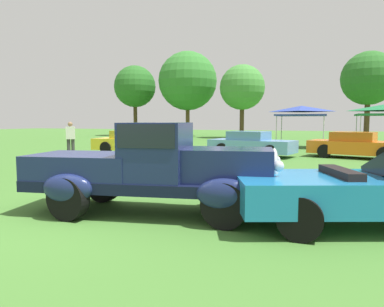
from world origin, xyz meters
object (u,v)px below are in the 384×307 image
object	(u,v)px
neighbor_convertible	(372,191)
show_car_skyblue	(251,144)
canopy_tent_left_field	(301,110)
show_car_yellow	(134,142)
show_car_orange	(356,145)
feature_pickup_truck	(153,167)
spectator_far_side	(71,138)

from	to	relation	value
neighbor_convertible	show_car_skyblue	size ratio (longest dim) A/B	1.06
show_car_skyblue	canopy_tent_left_field	bearing A→B (deg)	74.04
show_car_yellow	show_car_orange	world-z (taller)	same
neighbor_convertible	show_car_orange	world-z (taller)	neighbor_convertible
feature_pickup_truck	canopy_tent_left_field	size ratio (longest dim) A/B	1.55
neighbor_convertible	show_car_skyblue	bearing A→B (deg)	110.98
neighbor_convertible	show_car_yellow	size ratio (longest dim) A/B	1.05
show_car_skyblue	neighbor_convertible	bearing A→B (deg)	-69.02
show_car_orange	show_car_skyblue	bearing A→B (deg)	-171.36
show_car_skyblue	feature_pickup_truck	bearing A→B (deg)	-87.79
show_car_orange	spectator_far_side	world-z (taller)	spectator_far_side
neighbor_convertible	canopy_tent_left_field	size ratio (longest dim) A/B	1.50
show_car_yellow	show_car_skyblue	xyz separation A→B (m)	(6.21, 0.68, -0.00)
spectator_far_side	canopy_tent_left_field	world-z (taller)	canopy_tent_left_field
show_car_yellow	show_car_skyblue	bearing A→B (deg)	6.28
neighbor_convertible	spectator_far_side	world-z (taller)	spectator_far_side
neighbor_convertible	canopy_tent_left_field	distance (m)	17.87
neighbor_convertible	show_car_skyblue	world-z (taller)	neighbor_convertible
neighbor_convertible	show_car_orange	distance (m)	11.62
feature_pickup_truck	show_car_orange	distance (m)	12.94
neighbor_convertible	show_car_yellow	world-z (taller)	neighbor_convertible
show_car_yellow	spectator_far_side	xyz separation A→B (m)	(-1.81, -2.84, 0.31)
show_car_orange	spectator_far_side	xyz separation A→B (m)	(-12.81, -4.25, 0.31)
show_car_yellow	show_car_skyblue	distance (m)	6.25
show_car_yellow	spectator_far_side	bearing A→B (deg)	-122.56
feature_pickup_truck	show_car_yellow	bearing A→B (deg)	121.70
feature_pickup_truck	neighbor_convertible	distance (m)	3.79
show_car_yellow	spectator_far_side	distance (m)	3.39
show_car_yellow	canopy_tent_left_field	world-z (taller)	canopy_tent_left_field
spectator_far_side	feature_pickup_truck	bearing A→B (deg)	-43.13
feature_pickup_truck	canopy_tent_left_field	xyz separation A→B (m)	(1.49, 18.21, 1.55)
canopy_tent_left_field	show_car_skyblue	bearing A→B (deg)	-105.96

